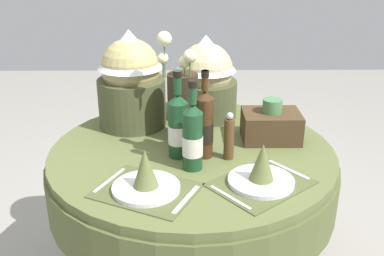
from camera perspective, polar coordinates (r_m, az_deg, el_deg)
The scene contains 11 objects.
dining_table at distance 1.95m, azimuth 0.01°, elevation -6.54°, with size 1.22×1.22×0.77m.
place_setting_left at distance 1.56m, azimuth -5.97°, elevation -6.55°, with size 0.42×0.38×0.16m.
place_setting_right at distance 1.61m, azimuth 8.95°, elevation -5.67°, with size 0.43×0.42×0.16m.
flower_vase at distance 1.90m, azimuth -1.29°, elevation 3.40°, with size 0.17×0.15×0.49m.
wine_bottle_left at distance 1.76m, azimuth -1.81°, elevation 0.32°, with size 0.08×0.08×0.36m.
wine_bottle_centre at distance 1.66m, azimuth 0.20°, elevation -1.12°, with size 0.08×0.08×0.35m.
wine_bottle_right at distance 1.75m, azimuth 1.62°, elevation 0.47°, with size 0.07×0.07×0.36m.
pepper_mill at distance 1.76m, azimuth 4.79°, elevation -1.21°, with size 0.04×0.04×0.20m.
gift_tub_back_left at distance 2.06m, azimuth -7.88°, elevation 6.59°, with size 0.31×0.31×0.45m.
gift_tub_back_centre at distance 2.16m, azimuth 1.75°, elevation 6.81°, with size 0.31×0.31×0.41m.
woven_basket_side_right at distance 1.96m, azimuth 10.13°, elevation 0.43°, with size 0.25×0.19×0.19m.
Camera 1 is at (-0.02, -1.69, 1.58)m, focal length 41.42 mm.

